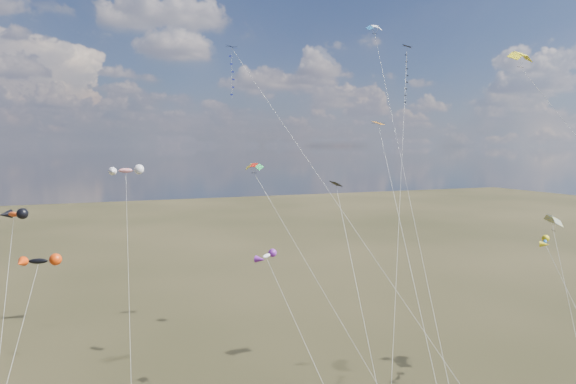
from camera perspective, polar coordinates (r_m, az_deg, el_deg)
name	(u,v)px	position (r m, az deg, el deg)	size (l,w,h in m)	color
diamond_black_high	(406,89)	(61.02, 12.95, 11.12)	(14.91, 19.84, 35.09)	black
diamond_navy_tall	(248,93)	(52.30, -4.50, 10.95)	(16.77, 21.00, 33.55)	#0B1244
diamond_black_mid	(354,272)	(37.09, 7.34, -8.77)	(2.54, 14.45, 20.66)	black
diamond_orange_center	(399,218)	(40.50, 12.28, -2.81)	(5.05, 18.81, 25.52)	#BE6A14
parafoil_yellow	(522,55)	(55.84, 24.55, 13.68)	(13.95, 20.80, 32.97)	yellow
parafoil_blue_white	(375,30)	(65.25, 9.70, 17.36)	(11.12, 30.50, 38.31)	#2370B6
parafoil_striped	(554,218)	(57.83, 27.46, -2.55)	(7.92, 12.36, 17.01)	yellow
parafoil_tricolor	(255,167)	(53.54, -3.71, 2.82)	(9.81, 13.47, 21.90)	gold
novelty_black_orange	(38,261)	(49.06, -26.02, -6.95)	(5.25, 9.81, 14.17)	black
novelty_orange_black	(14,215)	(49.70, -28.20, -2.27)	(2.66, 11.74, 18.14)	#E04511
novelty_white_purple	(267,257)	(45.38, -2.36, -7.20)	(5.19, 9.82, 14.19)	white
novelty_redwhite_stripe	(126,171)	(67.43, -17.58, 2.26)	(3.64, 18.55, 21.05)	red
novelty_blue_yellow	(546,243)	(53.59, 26.70, -5.04)	(2.88, 12.70, 14.93)	#155FB3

